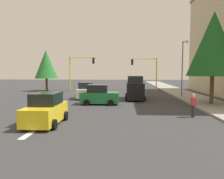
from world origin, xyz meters
TOP-DOWN VIEW (x-y plane):
  - ground_plane at (0.00, 0.00)m, footprint 120.00×120.00m
  - sidewalk_kerb at (-5.00, 10.50)m, footprint 80.00×4.00m
  - lane_arrow_near at (11.51, -3.00)m, footprint 2.40×1.10m
  - traffic_signal_far_left at (-14.00, 5.68)m, footprint 0.36×4.59m
  - traffic_signal_far_right at (-14.00, -5.72)m, footprint 0.36×4.59m
  - street_lamp_curbside at (-3.61, 9.20)m, footprint 2.15×0.28m
  - tree_roadside_near at (2.00, 10.50)m, footprint 4.91×4.91m
  - tree_opposite_side at (-12.00, -11.00)m, footprint 3.74×3.74m
  - delivery_van_black at (-1.95, 3.25)m, footprint 4.80×2.22m
  - car_green at (2.00, -0.48)m, footprint 2.10×3.78m
  - car_yellow at (10.27, -2.88)m, footprint 3.89×2.08m
  - car_white at (-2.43, -2.66)m, footprint 3.72×1.98m
  - pedestrian_crossing at (7.69, 6.98)m, footprint 0.40×0.24m

SIDE VIEW (x-z plane):
  - ground_plane at x=0.00m, z-range 0.00..0.00m
  - lane_arrow_near at x=11.51m, z-range -0.54..0.56m
  - sidewalk_kerb at x=-5.00m, z-range 0.00..0.15m
  - car_white at x=-2.43m, z-range -0.09..1.88m
  - car_green at x=2.00m, z-range -0.09..1.88m
  - car_yellow at x=10.27m, z-range -0.09..1.88m
  - pedestrian_crossing at x=7.69m, z-range 0.06..1.76m
  - delivery_van_black at x=-1.95m, z-range -0.11..2.67m
  - traffic_signal_far_left at x=-14.00m, z-range 1.16..6.73m
  - traffic_signal_far_right at x=-14.00m, z-range 1.20..7.03m
  - street_lamp_curbside at x=-3.61m, z-range 0.85..7.85m
  - tree_opposite_side at x=-12.00m, z-range 1.05..7.86m
  - tree_roadside_near at x=2.00m, z-range 1.42..10.42m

